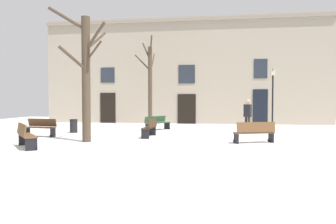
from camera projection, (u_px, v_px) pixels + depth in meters
name	position (u px, v px, depth m)	size (l,w,h in m)	color
ground_plane	(162.00, 138.00, 15.76)	(34.72, 34.72, 0.00)	white
building_facade	(183.00, 70.00, 25.16)	(21.70, 0.60, 8.02)	tan
tree_left_of_center	(85.00, 74.00, 14.20)	(2.72, 2.52, 5.78)	#4C3D2D
tree_right_of_center	(150.00, 82.00, 22.54)	(1.59, 1.88, 6.03)	#4C3D2D
streetlamp	(273.00, 92.00, 21.29)	(0.30, 0.30, 3.80)	black
litter_bin	(74.00, 126.00, 18.27)	(0.44, 0.44, 0.73)	black
bench_by_litter_bin	(26.00, 135.00, 12.50)	(1.54, 1.70, 0.93)	brown
bench_near_center_tree	(41.00, 127.00, 16.37)	(1.66, 0.65, 0.88)	#51331E
bench_facing_shops	(255.00, 132.00, 13.87)	(1.77, 1.03, 0.90)	brown
bench_back_to_back_left	(157.00, 123.00, 19.77)	(1.36, 1.80, 0.84)	#2D4C33
bench_near_lamp	(150.00, 127.00, 16.11)	(0.45, 1.77, 0.88)	#3D2819
person_strolling	(248.00, 114.00, 17.95)	(0.44, 0.40, 1.83)	#2D271E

